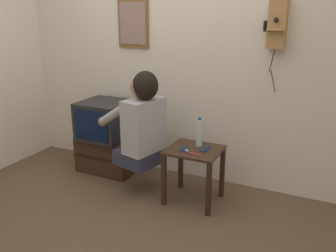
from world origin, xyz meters
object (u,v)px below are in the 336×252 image
television (105,120)px  person (142,121)px  wall_phone_antique (277,23)px  cell_phone_spare (205,149)px  cell_phone_held (183,149)px  water_bottle (199,132)px  toothbrush (192,153)px  framed_picture (133,23)px

television → person: bearing=-24.0°
wall_phone_antique → cell_phone_spare: size_ratio=6.66×
person → wall_phone_antique: (1.05, 0.51, 0.86)m
television → cell_phone_held: (1.03, -0.27, -0.06)m
person → cell_phone_spare: 0.64m
water_bottle → cell_phone_held: bearing=-121.1°
toothbrush → cell_phone_spare: bearing=-14.7°
person → toothbrush: size_ratio=5.59×
television → wall_phone_antique: bearing=7.9°
wall_phone_antique → cell_phone_held: 1.34m
cell_phone_held → cell_phone_spare: same height
cell_phone_held → water_bottle: water_bottle is taller
person → toothbrush: (0.52, -0.05, -0.21)m
cell_phone_held → person: bearing=168.8°
person → cell_phone_spare: bearing=-68.2°
wall_phone_antique → toothbrush: wall_phone_antique is taller
television → framed_picture: size_ratio=1.01×
television → toothbrush: 1.19m
toothbrush → cell_phone_held: bearing=73.1°
water_bottle → cell_phone_spare: bearing=-40.5°
television → water_bottle: 1.13m
television → framed_picture: bearing=50.9°
wall_phone_antique → person: bearing=-154.4°
cell_phone_held → toothbrush: (0.11, -0.06, 0.00)m
cell_phone_spare → cell_phone_held: bearing=-156.3°
water_bottle → toothbrush: water_bottle is taller
wall_phone_antique → toothbrush: bearing=-133.5°
television → framed_picture: 1.05m
cell_phone_held → cell_phone_spare: bearing=10.5°
wall_phone_antique → water_bottle: size_ratio=3.10×
television → toothbrush: (1.14, -0.33, -0.06)m
television → toothbrush: size_ratio=3.06×
wall_phone_antique → cell_phone_held: (-0.64, -0.50, -1.07)m
cell_phone_held → cell_phone_spare: size_ratio=1.07×
cell_phone_spare → person: bearing=-171.2°
framed_picture → person: bearing=-54.4°
wall_phone_antique → toothbrush: 1.32m
framed_picture → television: bearing=-129.1°
framed_picture → water_bottle: framed_picture is taller
television → cell_phone_held: bearing=-14.4°
wall_phone_antique → water_bottle: wall_phone_antique is taller
framed_picture → toothbrush: framed_picture is taller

